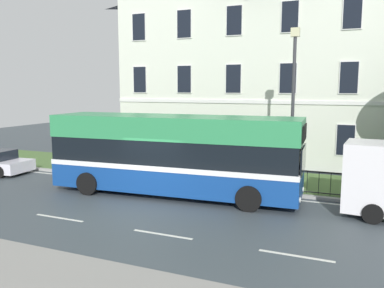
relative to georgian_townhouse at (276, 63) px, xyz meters
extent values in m
cube|color=#3D464C|center=(-2.31, -13.51, -6.08)|extent=(60.00, 56.00, 0.06)
cube|color=silver|center=(-2.31, -9.86, -6.05)|extent=(54.00, 0.14, 0.01)
cube|color=silver|center=(-4.31, -15.31, -6.05)|extent=(2.00, 0.12, 0.01)
cube|color=silver|center=(-0.31, -15.31, -6.05)|extent=(2.00, 0.12, 0.01)
cube|color=silver|center=(3.69, -15.31, -6.05)|extent=(2.00, 0.12, 0.01)
cube|color=#9E9E99|center=(-2.31, -9.39, -5.99)|extent=(57.00, 0.24, 0.12)
cube|color=#4D6D37|center=(-2.31, -7.11, -5.99)|extent=(57.00, 4.32, 0.12)
cube|color=gray|center=(-2.31, -19.01, -6.05)|extent=(57.00, 3.00, 0.01)
cube|color=silver|center=(0.00, 0.01, -0.85)|extent=(17.90, 8.57, 10.16)
cube|color=white|center=(0.00, -4.31, -2.34)|extent=(17.90, 0.06, 0.20)
cube|color=#2D333D|center=(0.00, -4.32, -4.83)|extent=(1.10, 0.06, 2.20)
cube|color=white|center=(-7.46, -4.32, -4.21)|extent=(0.94, 0.04, 1.64)
cube|color=black|center=(-7.46, -4.34, -4.21)|extent=(0.84, 0.03, 1.54)
cube|color=white|center=(-4.47, -4.32, -4.21)|extent=(0.94, 0.04, 1.64)
cube|color=black|center=(-4.47, -4.34, -4.21)|extent=(0.84, 0.03, 1.54)
cube|color=white|center=(-1.49, -4.32, -4.21)|extent=(0.94, 0.04, 1.64)
cube|color=black|center=(-1.49, -4.34, -4.21)|extent=(0.84, 0.03, 1.54)
cube|color=white|center=(1.49, -4.32, -4.21)|extent=(0.94, 0.04, 1.64)
cube|color=black|center=(1.49, -4.34, -4.21)|extent=(0.84, 0.03, 1.54)
cube|color=white|center=(4.47, -4.32, -4.21)|extent=(0.94, 0.04, 1.64)
cube|color=black|center=(4.47, -4.34, -4.21)|extent=(0.84, 0.03, 1.54)
cube|color=white|center=(-7.46, -4.32, -1.08)|extent=(0.94, 0.04, 1.64)
cube|color=black|center=(-7.46, -4.34, -1.08)|extent=(0.84, 0.03, 1.54)
cube|color=white|center=(-4.47, -4.32, -1.08)|extent=(0.94, 0.04, 1.64)
cube|color=black|center=(-4.47, -4.34, -1.08)|extent=(0.84, 0.03, 1.54)
cube|color=white|center=(-1.49, -4.32, -1.08)|extent=(0.94, 0.04, 1.64)
cube|color=black|center=(-1.49, -4.34, -1.08)|extent=(0.84, 0.03, 1.54)
cube|color=white|center=(1.49, -4.32, -1.08)|extent=(0.94, 0.04, 1.64)
cube|color=black|center=(1.49, -4.34, -1.08)|extent=(0.84, 0.03, 1.54)
cube|color=white|center=(4.47, -4.32, -1.08)|extent=(0.94, 0.04, 1.64)
cube|color=black|center=(4.47, -4.34, -1.08)|extent=(0.84, 0.03, 1.54)
cube|color=white|center=(-7.46, -4.32, 2.04)|extent=(0.94, 0.04, 1.64)
cube|color=black|center=(-7.46, -4.34, 2.04)|extent=(0.84, 0.03, 1.54)
cube|color=white|center=(-4.47, -4.32, 2.04)|extent=(0.94, 0.04, 1.64)
cube|color=black|center=(-4.47, -4.34, 2.04)|extent=(0.84, 0.03, 1.54)
cube|color=white|center=(-1.49, -4.32, 2.04)|extent=(0.94, 0.04, 1.64)
cube|color=black|center=(-1.49, -4.34, 2.04)|extent=(0.84, 0.03, 1.54)
cube|color=white|center=(1.49, -4.32, 2.04)|extent=(0.94, 0.04, 1.64)
cube|color=black|center=(1.49, -4.34, 2.04)|extent=(0.84, 0.03, 1.54)
cube|color=white|center=(4.47, -4.32, 2.04)|extent=(0.94, 0.04, 1.64)
cube|color=black|center=(4.47, -4.34, 2.04)|extent=(0.84, 0.03, 1.54)
cube|color=black|center=(0.00, -9.11, -4.98)|extent=(19.29, 0.04, 0.04)
cube|color=black|center=(0.00, -9.11, -5.85)|extent=(19.29, 0.04, 0.04)
cylinder|color=black|center=(-9.64, -9.11, -5.46)|extent=(0.02, 0.02, 0.95)
cylinder|color=black|center=(-9.18, -9.11, -5.46)|extent=(0.02, 0.02, 0.95)
cylinder|color=black|center=(-8.72, -9.11, -5.46)|extent=(0.02, 0.02, 0.95)
cylinder|color=black|center=(-8.27, -9.11, -5.46)|extent=(0.02, 0.02, 0.95)
cylinder|color=black|center=(-7.81, -9.11, -5.46)|extent=(0.02, 0.02, 0.95)
cylinder|color=black|center=(-7.35, -9.11, -5.46)|extent=(0.02, 0.02, 0.95)
cylinder|color=black|center=(-6.89, -9.11, -5.46)|extent=(0.02, 0.02, 0.95)
cylinder|color=black|center=(-6.43, -9.11, -5.46)|extent=(0.02, 0.02, 0.95)
cylinder|color=black|center=(-5.97, -9.11, -5.46)|extent=(0.02, 0.02, 0.95)
cylinder|color=black|center=(-5.51, -9.11, -5.46)|extent=(0.02, 0.02, 0.95)
cylinder|color=black|center=(-5.05, -9.11, -5.46)|extent=(0.02, 0.02, 0.95)
cylinder|color=black|center=(-4.59, -9.11, -5.46)|extent=(0.02, 0.02, 0.95)
cylinder|color=black|center=(-4.13, -9.11, -5.46)|extent=(0.02, 0.02, 0.95)
cylinder|color=black|center=(-3.67, -9.11, -5.46)|extent=(0.02, 0.02, 0.95)
cylinder|color=black|center=(-3.21, -9.11, -5.46)|extent=(0.02, 0.02, 0.95)
cylinder|color=black|center=(-2.76, -9.11, -5.46)|extent=(0.02, 0.02, 0.95)
cylinder|color=black|center=(-2.30, -9.11, -5.46)|extent=(0.02, 0.02, 0.95)
cylinder|color=black|center=(-1.84, -9.11, -5.46)|extent=(0.02, 0.02, 0.95)
cylinder|color=black|center=(-1.38, -9.11, -5.46)|extent=(0.02, 0.02, 0.95)
cylinder|color=black|center=(-0.92, -9.11, -5.46)|extent=(0.02, 0.02, 0.95)
cylinder|color=black|center=(-0.46, -9.11, -5.46)|extent=(0.02, 0.02, 0.95)
cylinder|color=black|center=(0.00, -9.11, -5.46)|extent=(0.02, 0.02, 0.95)
cylinder|color=black|center=(0.46, -9.11, -5.46)|extent=(0.02, 0.02, 0.95)
cylinder|color=black|center=(0.92, -9.11, -5.46)|extent=(0.02, 0.02, 0.95)
cylinder|color=black|center=(1.38, -9.11, -5.46)|extent=(0.02, 0.02, 0.95)
cylinder|color=black|center=(1.84, -9.11, -5.46)|extent=(0.02, 0.02, 0.95)
cylinder|color=black|center=(2.30, -9.11, -5.46)|extent=(0.02, 0.02, 0.95)
cylinder|color=black|center=(2.76, -9.11, -5.46)|extent=(0.02, 0.02, 0.95)
cylinder|color=black|center=(3.21, -9.11, -5.46)|extent=(0.02, 0.02, 0.95)
cylinder|color=black|center=(3.67, -9.11, -5.46)|extent=(0.02, 0.02, 0.95)
cylinder|color=black|center=(4.13, -9.11, -5.46)|extent=(0.02, 0.02, 0.95)
cylinder|color=black|center=(4.59, -9.11, -5.46)|extent=(0.02, 0.02, 0.95)
cylinder|color=black|center=(5.05, -9.11, -5.46)|extent=(0.02, 0.02, 0.95)
cylinder|color=black|center=(5.51, -9.11, -5.46)|extent=(0.02, 0.02, 0.95)
cylinder|color=black|center=(5.97, -9.11, -5.46)|extent=(0.02, 0.02, 0.95)
cube|color=navy|center=(-1.97, -11.03, -5.24)|extent=(10.48, 3.11, 1.10)
cube|color=white|center=(-1.97, -11.03, -4.73)|extent=(10.50, 3.13, 0.20)
cube|color=black|center=(-1.97, -11.03, -4.17)|extent=(10.40, 3.06, 1.04)
cube|color=#2F8C52|center=(-1.97, -11.03, -3.19)|extent=(10.48, 3.11, 0.92)
cube|color=black|center=(3.22, -10.71, -4.22)|extent=(0.19, 2.08, 0.96)
cube|color=black|center=(3.22, -10.71, -3.24)|extent=(0.17, 1.78, 0.59)
cylinder|color=silver|center=(3.17, -9.92, -5.57)|extent=(0.05, 0.20, 0.20)
cylinder|color=silver|center=(3.27, -11.51, -5.57)|extent=(0.05, 0.20, 0.20)
cylinder|color=black|center=(1.37, -9.64, -5.57)|extent=(0.98, 0.36, 0.96)
cylinder|color=black|center=(1.52, -12.01, -5.57)|extent=(0.98, 0.36, 0.96)
cylinder|color=black|center=(-5.45, -10.05, -5.57)|extent=(0.98, 0.36, 0.96)
cylinder|color=black|center=(-5.30, -12.43, -5.57)|extent=(0.98, 0.36, 0.96)
cylinder|color=black|center=(5.76, -9.87, -5.71)|extent=(0.69, 0.27, 0.68)
cylinder|color=black|center=(5.63, -11.72, -5.71)|extent=(0.69, 0.27, 0.68)
cylinder|color=black|center=(-11.42, -9.90, -5.75)|extent=(0.61, 0.22, 0.60)
cylinder|color=black|center=(-11.30, -11.62, -5.75)|extent=(0.61, 0.22, 0.60)
cylinder|color=#333338|center=(2.42, -8.46, -2.71)|extent=(0.14, 0.14, 6.44)
cube|color=beige|center=(2.42, -8.46, 0.69)|extent=(0.36, 0.24, 0.36)
cylinder|color=black|center=(5.96, -8.22, -5.45)|extent=(0.51, 0.51, 0.96)
ellipsoid|color=black|center=(5.96, -8.22, -4.88)|extent=(0.52, 0.52, 0.18)
camera|label=1|loc=(5.05, -25.63, -1.61)|focal=36.99mm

